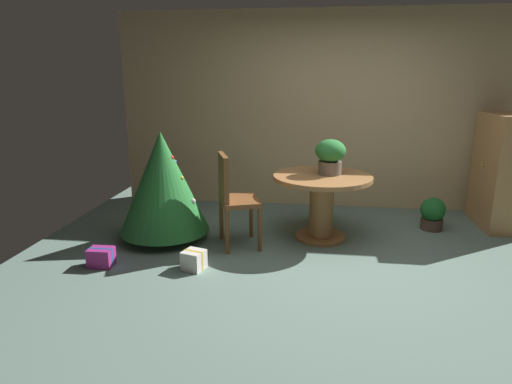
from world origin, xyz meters
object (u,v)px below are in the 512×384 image
(gift_box_cream, at_px, (194,260))
(wooden_cabinet, at_px, (503,171))
(round_dining_table, at_px, (322,196))
(flower_vase, at_px, (330,155))
(wooden_chair_left, at_px, (233,194))
(potted_plant, at_px, (433,213))
(holiday_tree, at_px, (163,182))
(gift_box_purple, at_px, (101,257))

(gift_box_cream, relative_size, wooden_cabinet, 0.17)
(round_dining_table, bearing_deg, flower_vase, 42.41)
(wooden_chair_left, relative_size, potted_plant, 2.57)
(potted_plant, bearing_deg, flower_vase, -161.70)
(wooden_chair_left, bearing_deg, holiday_tree, 172.04)
(gift_box_purple, bearing_deg, wooden_chair_left, 30.88)
(wooden_chair_left, xyz_separation_m, wooden_cabinet, (3.04, 1.06, 0.10))
(holiday_tree, height_order, wooden_cabinet, wooden_cabinet)
(gift_box_purple, distance_m, gift_box_cream, 0.90)
(potted_plant, bearing_deg, holiday_tree, -166.90)
(flower_vase, xyz_separation_m, wooden_cabinet, (2.04, 0.66, -0.26))
(wooden_cabinet, bearing_deg, wooden_chair_left, -160.72)
(flower_vase, height_order, wooden_cabinet, wooden_cabinet)
(wooden_cabinet, distance_m, potted_plant, 0.97)
(round_dining_table, height_order, wooden_cabinet, wooden_cabinet)
(gift_box_cream, bearing_deg, gift_box_purple, -176.64)
(wooden_cabinet, bearing_deg, holiday_tree, -166.02)
(flower_vase, distance_m, gift_box_cream, 1.84)
(gift_box_cream, bearing_deg, round_dining_table, 39.40)
(flower_vase, distance_m, potted_plant, 1.49)
(wooden_chair_left, height_order, potted_plant, wooden_chair_left)
(gift_box_purple, relative_size, wooden_cabinet, 0.17)
(round_dining_table, relative_size, wooden_chair_left, 1.08)
(round_dining_table, relative_size, flower_vase, 2.81)
(flower_vase, distance_m, gift_box_purple, 2.56)
(wooden_chair_left, relative_size, wooden_cabinet, 0.74)
(wooden_chair_left, xyz_separation_m, potted_plant, (2.24, 0.81, -0.37))
(gift_box_purple, relative_size, gift_box_cream, 0.98)
(wooden_cabinet, bearing_deg, gift_box_purple, -157.31)
(potted_plant, bearing_deg, round_dining_table, -159.98)
(flower_vase, height_order, gift_box_cream, flower_vase)
(wooden_chair_left, bearing_deg, gift_box_purple, -149.12)
(flower_vase, xyz_separation_m, gift_box_cream, (-1.26, -1.04, -0.84))
(gift_box_purple, bearing_deg, gift_box_cream, 3.36)
(flower_vase, distance_m, wooden_cabinet, 2.16)
(round_dining_table, distance_m, wooden_cabinet, 2.24)
(wooden_chair_left, distance_m, gift_box_cream, 0.84)
(wooden_chair_left, height_order, holiday_tree, holiday_tree)
(round_dining_table, relative_size, holiday_tree, 0.89)
(wooden_chair_left, relative_size, holiday_tree, 0.83)
(flower_vase, xyz_separation_m, wooden_chair_left, (-1.00, -0.41, -0.37))
(wooden_chair_left, xyz_separation_m, gift_box_cream, (-0.26, -0.64, -0.48))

